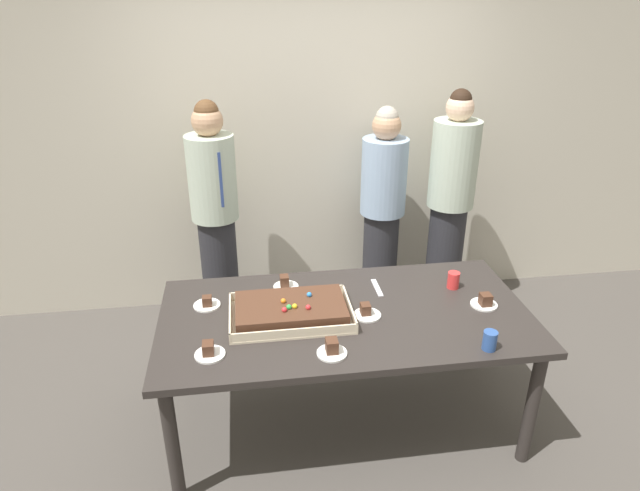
{
  "coord_description": "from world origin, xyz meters",
  "views": [
    {
      "loc": [
        -0.51,
        -2.54,
        2.4
      ],
      "look_at": [
        -0.12,
        0.15,
        1.11
      ],
      "focal_mm": 31.12,
      "sensor_mm": 36.0,
      "label": 1
    }
  ],
  "objects": [
    {
      "name": "plated_slice_center_front",
      "position": [
        -0.75,
        0.18,
        0.78
      ],
      "size": [
        0.15,
        0.15,
        0.07
      ],
      "color": "white",
      "rests_on": "party_table"
    },
    {
      "name": "plated_slice_far_left",
      "position": [
        -0.13,
        -0.35,
        0.79
      ],
      "size": [
        0.15,
        0.15,
        0.08
      ],
      "color": "white",
      "rests_on": "party_table"
    },
    {
      "name": "drink_cup_middle",
      "position": [
        0.64,
        -0.42,
        0.81
      ],
      "size": [
        0.07,
        0.07,
        0.1
      ],
      "primitive_type": "cylinder",
      "color": "#2D5199",
      "rests_on": "party_table"
    },
    {
      "name": "person_serving_front",
      "position": [
        1.0,
        1.15,
        0.91
      ],
      "size": [
        0.34,
        0.34,
        1.75
      ],
      "rotation": [
        0.0,
        0.0,
        -2.42
      ],
      "color": "#28282D",
      "rests_on": "ground_plane"
    },
    {
      "name": "plated_slice_center_back",
      "position": [
        -0.3,
        0.34,
        0.79
      ],
      "size": [
        0.15,
        0.15,
        0.07
      ],
      "color": "white",
      "rests_on": "party_table"
    },
    {
      "name": "drink_cup_nearest",
      "position": [
        0.68,
        0.19,
        0.81
      ],
      "size": [
        0.07,
        0.07,
        0.1
      ],
      "primitive_type": "cylinder",
      "color": "red",
      "rests_on": "party_table"
    },
    {
      "name": "person_striped_tie_right",
      "position": [
        -0.72,
        1.15,
        0.9
      ],
      "size": [
        0.33,
        0.33,
        1.73
      ],
      "rotation": [
        0.0,
        0.0,
        -1.22
      ],
      "color": "#28282D",
      "rests_on": "ground_plane"
    },
    {
      "name": "person_green_shirt_behind",
      "position": [
        0.51,
        1.24,
        0.85
      ],
      "size": [
        0.34,
        0.34,
        1.63
      ],
      "rotation": [
        0.0,
        0.0,
        -2.15
      ],
      "color": "#28282D",
      "rests_on": "ground_plane"
    },
    {
      "name": "plated_slice_far_right",
      "position": [
        -0.73,
        -0.28,
        0.79
      ],
      "size": [
        0.15,
        0.15,
        0.07
      ],
      "color": "white",
      "rests_on": "party_table"
    },
    {
      "name": "party_table",
      "position": [
        0.0,
        0.0,
        0.69
      ],
      "size": [
        2.03,
        1.02,
        0.76
      ],
      "color": "#2D2826",
      "rests_on": "ground_plane"
    },
    {
      "name": "plated_slice_near_left",
      "position": [
        0.79,
        -0.03,
        0.79
      ],
      "size": [
        0.15,
        0.15,
        0.08
      ],
      "color": "white",
      "rests_on": "party_table"
    },
    {
      "name": "sheet_cake",
      "position": [
        -0.3,
        0.0,
        0.81
      ],
      "size": [
        0.66,
        0.42,
        0.11
      ],
      "color": "beige",
      "rests_on": "party_table"
    },
    {
      "name": "ground_plane",
      "position": [
        0.0,
        0.0,
        0.0
      ],
      "size": [
        12.0,
        12.0,
        0.0
      ],
      "primitive_type": "plane",
      "color": "#4C4742"
    },
    {
      "name": "interior_back_panel",
      "position": [
        0.0,
        1.6,
        1.5
      ],
      "size": [
        8.0,
        0.12,
        3.0
      ],
      "primitive_type": "cube",
      "color": "beige",
      "rests_on": "ground_plane"
    },
    {
      "name": "cake_server_utensil",
      "position": [
        0.23,
        0.24,
        0.77
      ],
      "size": [
        0.03,
        0.2,
        0.01
      ],
      "primitive_type": "cube",
      "color": "silver",
      "rests_on": "party_table"
    },
    {
      "name": "plated_slice_near_right",
      "position": [
        0.11,
        -0.04,
        0.78
      ],
      "size": [
        0.15,
        0.15,
        0.07
      ],
      "color": "white",
      "rests_on": "party_table"
    }
  ]
}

